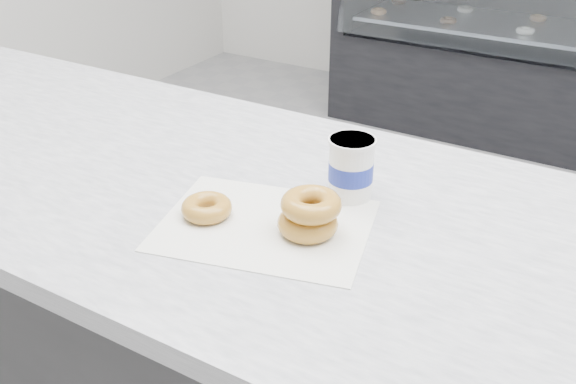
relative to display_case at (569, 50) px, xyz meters
The scene contains 6 objects.
ground 2.18m from the display_case, 90.00° to the right, with size 5.00×5.00×0.00m, color gray.
display_case is the anchor object (origin of this frame).
wax_paper 2.83m from the display_case, 91.60° to the right, with size 0.34×0.26×0.00m, color silver.
donut_single 2.86m from the display_case, 93.61° to the right, with size 0.09×0.09×0.03m, color gold.
donut_stack 2.82m from the display_case, 90.10° to the right, with size 0.13×0.13×0.07m.
coffee_cup 2.68m from the display_case, 90.04° to the right, with size 0.10×0.10×0.11m.
Camera 1 is at (0.41, -1.43, 1.46)m, focal length 40.00 mm.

